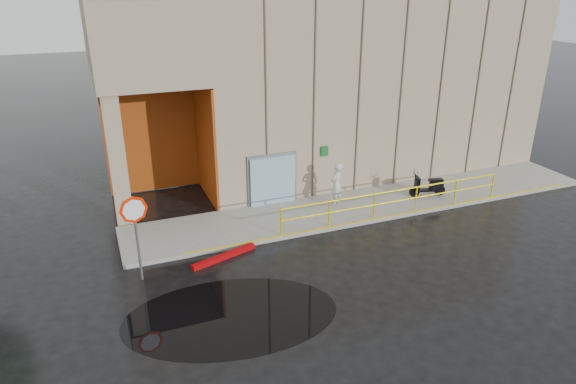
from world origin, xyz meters
name	(u,v)px	position (x,y,z in m)	size (l,w,h in m)	color
ground	(332,280)	(0.00, 0.00, 0.00)	(120.00, 120.00, 0.00)	black
sidewalk	(371,204)	(4.00, 4.50, 0.07)	(20.00, 3.00, 0.15)	gray
building	(329,75)	(5.10, 10.98, 4.21)	(20.00, 10.17, 8.00)	gray
guardrail	(395,202)	(4.25, 3.15, 0.68)	(9.56, 0.06, 1.03)	yellow
person	(336,184)	(2.54, 4.85, 1.03)	(0.64, 0.42, 1.76)	silver
scooter	(429,181)	(6.54, 4.20, 0.84)	(1.59, 0.86, 1.20)	black
stop_sign	(135,221)	(-5.50, 2.19, 2.04)	(0.84, 0.20, 2.83)	slate
red_curb	(224,256)	(-2.79, 2.50, 0.09)	(2.40, 0.18, 0.18)	#980205
puddle	(231,315)	(-3.43, -0.61, 0.00)	(6.00, 3.69, 0.01)	black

